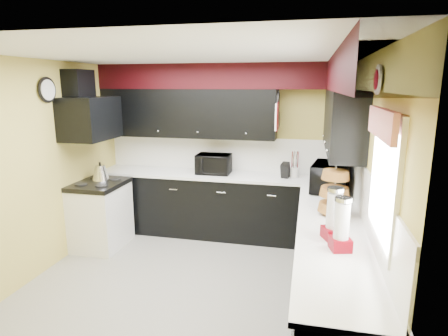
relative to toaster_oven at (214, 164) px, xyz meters
name	(u,v)px	position (x,y,z in m)	size (l,w,h in m)	color
ground	(188,285)	(0.08, -1.51, -1.08)	(3.60, 3.60, 0.00)	gray
wall_back	(224,149)	(0.08, 0.29, 0.17)	(3.60, 0.06, 2.50)	#E0C666
wall_right	(366,188)	(1.88, -1.51, 0.17)	(0.06, 3.60, 2.50)	#E0C666
wall_left	(38,169)	(-1.72, -1.51, 0.17)	(0.06, 3.60, 2.50)	#E0C666
ceiling	(183,55)	(0.08, -1.51, 1.42)	(3.60, 3.60, 0.06)	white
cab_back	(219,206)	(0.08, -0.01, -0.63)	(3.60, 0.60, 0.90)	black
cab_right	(329,276)	(1.58, -1.81, -0.63)	(0.60, 3.00, 0.90)	black
counter_back	(219,175)	(0.08, -0.01, -0.16)	(3.62, 0.64, 0.04)	white
counter_right	(333,229)	(1.58, -1.81, -0.16)	(0.64, 3.02, 0.04)	white
splash_back	(223,153)	(0.08, 0.28, 0.11)	(3.60, 0.02, 0.50)	white
splash_right	(364,194)	(1.87, -1.51, 0.11)	(0.02, 3.60, 0.50)	white
upper_back	(188,113)	(-0.42, 0.11, 0.72)	(2.60, 0.35, 0.70)	black
upper_right	(343,121)	(1.71, -0.61, 0.72)	(0.35, 1.80, 0.70)	black
soffit_back	(221,76)	(0.08, 0.11, 1.24)	(3.60, 0.36, 0.35)	black
soffit_right	(357,71)	(1.70, -1.69, 1.24)	(0.36, 3.24, 0.35)	black
stove	(101,216)	(-1.42, -0.76, -0.65)	(0.60, 0.75, 0.86)	white
cooktop	(99,184)	(-1.42, -0.76, -0.19)	(0.62, 0.77, 0.06)	black
hood	(90,118)	(-1.47, -0.76, 0.70)	(0.50, 0.78, 0.55)	black
hood_duct	(79,85)	(-1.60, -0.76, 1.12)	(0.24, 0.40, 0.40)	black
window	(385,180)	(1.87, -2.41, 0.47)	(0.03, 0.86, 0.96)	white
valance	(382,123)	(1.81, -2.41, 0.87)	(0.04, 0.88, 0.20)	red
pan_top	(278,100)	(0.90, 0.04, 0.92)	(0.03, 0.22, 0.40)	black
pan_mid	(277,120)	(0.90, -0.09, 0.67)	(0.03, 0.28, 0.46)	black
pan_low	(278,120)	(0.90, 0.17, 0.64)	(0.03, 0.24, 0.42)	black
cut_board	(277,117)	(0.91, -0.21, 0.72)	(0.03, 0.26, 0.35)	white
baskets	(334,191)	(1.60, -1.46, 0.10)	(0.27, 0.27, 0.50)	brown
clock	(47,90)	(-1.69, -1.26, 1.07)	(0.03, 0.30, 0.30)	black
deco_plate	(378,80)	(1.85, -1.86, 1.17)	(0.03, 0.24, 0.24)	white
toaster_oven	(214,164)	(0.00, 0.00, 0.00)	(0.49, 0.40, 0.28)	black
microwave	(331,177)	(1.62, -0.58, 0.03)	(0.61, 0.41, 0.34)	black
utensil_crock	(294,172)	(1.16, 0.03, -0.07)	(0.13, 0.13, 0.14)	silver
knife_block	(285,170)	(1.04, -0.05, -0.03)	(0.10, 0.14, 0.21)	black
kettle	(101,173)	(-1.45, -0.64, -0.06)	(0.23, 0.23, 0.21)	#AEAEB3
dispenser_a	(334,214)	(1.57, -2.09, 0.07)	(0.16, 0.16, 0.43)	#600800
dispenser_b	(341,225)	(1.61, -2.30, 0.06)	(0.15, 0.15, 0.41)	#6C060C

